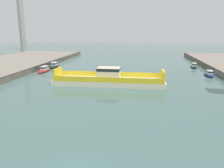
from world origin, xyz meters
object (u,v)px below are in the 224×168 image
object	(u,v)px
moored_boat_far_left	(194,66)
moored_boat_upstream_a	(44,70)
smokestack_distant_a	(21,22)
chain_ferry	(109,79)
moored_boat_near_right	(54,65)
moored_boat_near_left	(209,74)

from	to	relation	value
moored_boat_far_left	moored_boat_upstream_a	world-z (taller)	moored_boat_upstream_a
moored_boat_upstream_a	smokestack_distant_a	xyz separation A→B (m)	(-44.66, 68.64, 16.12)
chain_ferry	moored_boat_near_right	size ratio (longest dim) A/B	3.30
chain_ferry	moored_boat_near_right	bearing A→B (deg)	136.02
moored_boat_near_left	moored_boat_upstream_a	xyz separation A→B (m)	(-44.86, 0.44, 0.00)
chain_ferry	moored_boat_near_right	world-z (taller)	chain_ferry
chain_ferry	moored_boat_upstream_a	world-z (taller)	chain_ferry
moored_boat_upstream_a	smokestack_distant_a	distance (m)	83.46
moored_boat_far_left	smokestack_distant_a	bearing A→B (deg)	147.93
moored_boat_near_right	moored_boat_upstream_a	bearing A→B (deg)	-89.27
moored_boat_far_left	moored_boat_near_left	bearing A→B (deg)	-86.72
chain_ferry	moored_boat_near_right	xyz separation A→B (m)	(-20.73, 20.00, -0.50)
chain_ferry	smokestack_distant_a	size ratio (longest dim) A/B	0.76
moored_boat_near_right	moored_boat_far_left	bearing A→B (deg)	7.33
chain_ferry	moored_boat_near_left	distance (m)	27.14
moored_boat_far_left	moored_boat_near_right	bearing A→B (deg)	-172.67
moored_boat_far_left	moored_boat_upstream_a	distance (m)	45.98
moored_boat_near_right	moored_boat_far_left	distance (m)	44.55
moored_boat_far_left	moored_boat_upstream_a	xyz separation A→B (m)	(-44.09, -13.03, 0.01)
moored_boat_near_right	moored_boat_far_left	xyz separation A→B (m)	(44.18, 5.69, -0.05)
chain_ferry	smokestack_distant_a	bearing A→B (deg)	128.77
moored_boat_upstream_a	smokestack_distant_a	bearing A→B (deg)	123.05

